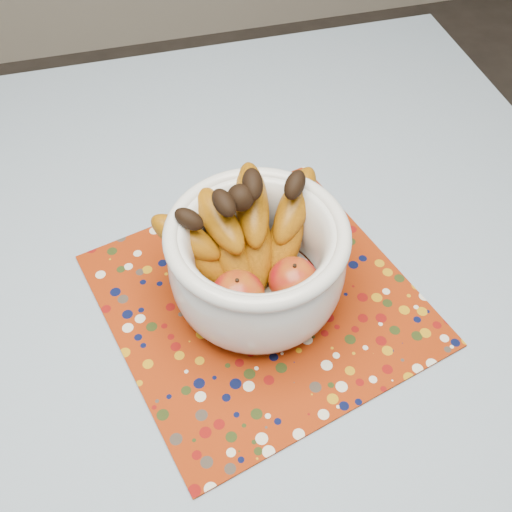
% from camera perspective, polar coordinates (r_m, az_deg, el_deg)
% --- Properties ---
extents(table, '(1.20, 1.20, 0.75)m').
position_cam_1_polar(table, '(0.89, -5.22, -9.04)').
color(table, brown).
rests_on(table, ground).
extents(tablecloth, '(1.32, 1.32, 0.01)m').
position_cam_1_polar(tablecloth, '(0.82, -5.61, -6.16)').
color(tablecloth, slate).
rests_on(tablecloth, table).
extents(placemat, '(0.48, 0.48, 0.00)m').
position_cam_1_polar(placemat, '(0.83, 0.38, -4.11)').
color(placemat, maroon).
rests_on(placemat, tablecloth).
extents(fruit_bowl, '(0.30, 0.25, 0.19)m').
position_cam_1_polar(fruit_bowl, '(0.77, -0.41, 0.53)').
color(fruit_bowl, silver).
rests_on(fruit_bowl, placemat).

